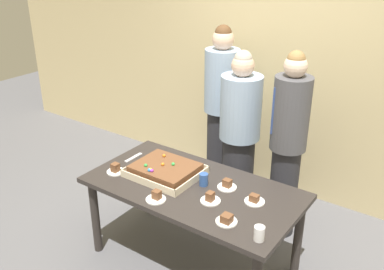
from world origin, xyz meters
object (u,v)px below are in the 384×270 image
Objects in this scene: plated_slice_near_right at (156,197)px; plated_slice_far_right at (116,170)px; plated_slice_far_left at (227,220)px; cake_server_utensil at (134,157)px; plated_slice_center_back at (210,199)px; party_table at (193,196)px; person_serving_front at (288,144)px; sheet_cake at (165,170)px; person_green_shirt_behind at (221,108)px; plated_slice_center_front at (254,200)px; plated_slice_near_left at (227,185)px; drink_cup_nearest at (259,233)px; drink_cup_middle at (204,179)px; person_striped_tie_right at (240,135)px.

plated_slice_far_right is (-0.54, 0.13, 0.00)m from plated_slice_near_right.
plated_slice_far_left is 0.75× the size of cake_server_utensil.
plated_slice_center_back is 0.95m from cake_server_utensil.
party_table is at bearing 16.30° from plated_slice_far_right.
party_table is 0.28m from plated_slice_center_back.
sheet_cake is at bearing 0.01° from person_serving_front.
person_serving_front is 0.97× the size of person_green_shirt_behind.
cake_server_utensil is (-1.20, 0.02, -0.01)m from plated_slice_center_front.
plated_slice_near_right is at bearing -108.56° from party_table.
plated_slice_near_left is at bearing 24.59° from person_green_shirt_behind.
person_serving_front is at bearing 58.06° from person_green_shirt_behind.
person_green_shirt_behind is at bearing 112.05° from party_table.
plated_slice_center_front is 0.44m from drink_cup_nearest.
plated_slice_far_right is 0.75m from drink_cup_middle.
plated_slice_center_back is (0.88, 0.08, -0.00)m from plated_slice_far_right.
plated_slice_center_back is (-0.23, 0.16, -0.00)m from plated_slice_far_left.
plated_slice_near_right is 0.72m from cake_server_utensil.
plated_slice_far_right is 0.09× the size of person_striped_tie_right.
drink_cup_nearest reaches higher than plated_slice_center_back.
person_green_shirt_behind is (-0.54, 1.13, 0.13)m from drink_cup_middle.
person_striped_tie_right is at bearing -53.83° from person_serving_front.
drink_cup_middle is 0.76m from cake_server_utensil.
plated_slice_far_left is 1.73m from person_green_shirt_behind.
sheet_cake reaches higher than drink_cup_middle.
sheet_cake is at bearing -0.02° from person_green_shirt_behind.
sheet_cake is 0.79m from plated_slice_center_front.
drink_cup_nearest is 1.41m from person_striped_tie_right.
sheet_cake reaches higher than party_table.
plated_slice_far_right is at bearing -163.70° from party_table.
drink_cup_nearest is 1.00× the size of drink_cup_middle.
sheet_cake is at bearing 166.59° from plated_slice_center_back.
cake_server_utensil is (-1.16, 0.35, -0.02)m from plated_slice_far_left.
sheet_cake is (-0.29, 0.02, 0.13)m from party_table.
person_striped_tie_right is at bearing 99.60° from drink_cup_middle.
cake_server_utensil is at bearing 170.15° from sheet_cake.
person_serving_front is (0.71, 0.79, 0.12)m from sheet_cake.
cake_server_utensil is at bearing 177.74° from drink_cup_middle.
plated_slice_far_right is at bearing -16.29° from person_green_shirt_behind.
plated_slice_far_right is (-1.11, 0.07, 0.00)m from plated_slice_far_left.
drink_cup_nearest reaches higher than plated_slice_far_left.
person_serving_front is at bearing 105.41° from drink_cup_nearest.
drink_cup_nearest reaches higher than plated_slice_far_right.
plated_slice_far_right is at bearing 175.28° from drink_cup_nearest.
person_green_shirt_behind is 1.08× the size of person_striped_tie_right.
person_serving_front is at bearing 78.33° from plated_slice_center_back.
plated_slice_far_right reaches higher than cake_server_utensil.
plated_slice_far_left is (0.57, 0.05, 0.00)m from plated_slice_near_right.
plated_slice_near_left is 0.75× the size of cake_server_utensil.
party_table is at bearing -171.98° from plated_slice_center_front.
cake_server_utensil is at bearing 145.64° from plated_slice_near_right.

